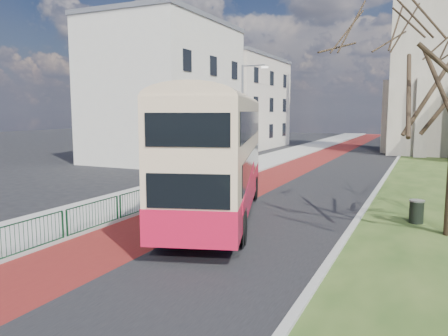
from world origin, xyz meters
The scene contains 12 objects.
ground centered at (0.00, 0.00, 0.00)m, with size 160.00×160.00×0.00m, color black.
road_carriageway centered at (1.50, 20.00, 0.01)m, with size 9.00×120.00×0.01m, color black.
bus_lane centered at (-1.20, 20.00, 0.01)m, with size 3.40×120.00×0.01m, color #591414.
pavement_west centered at (-5.00, 20.00, 0.06)m, with size 4.00×120.00×0.12m, color gray.
kerb_west centered at (-3.00, 20.00, 0.07)m, with size 0.25×120.00×0.13m, color #999993.
kerb_east centered at (6.10, 22.00, 0.07)m, with size 0.25×80.00×0.13m, color #999993.
pedestrian_railing centered at (-2.95, 4.00, 0.55)m, with size 0.07×24.00×1.12m.
street_block_near centered at (-14.00, 22.00, 6.51)m, with size 10.30×14.30×13.00m.
street_block_far centered at (-14.00, 38.00, 5.76)m, with size 10.30×16.30×11.50m.
streetlamp centered at (-4.35, 18.00, 4.59)m, with size 2.13×0.18×8.00m.
bus centered at (0.50, 3.32, 2.99)m, with size 6.60×12.81×5.24m.
litter_bin centered at (8.35, 5.72, 0.52)m, with size 0.78×0.78×0.96m.
Camera 1 is at (8.58, -13.42, 4.58)m, focal length 35.00 mm.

